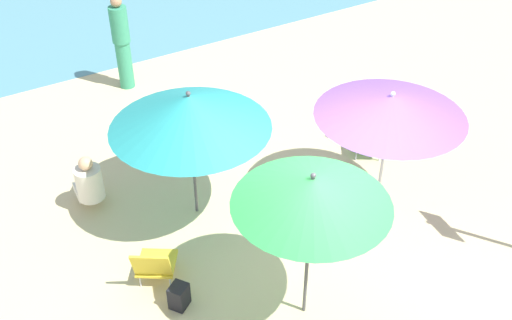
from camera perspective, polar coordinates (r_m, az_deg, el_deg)
ground_plane at (r=7.78m, az=6.40°, el=-8.81°), size 40.00×40.00×0.00m
umbrella_green at (r=5.92m, az=5.31°, el=-2.96°), size 1.62×1.62×1.98m
umbrella_purple at (r=7.67m, az=12.62°, el=4.99°), size 1.91×1.91×1.81m
umbrella_teal at (r=7.45m, az=-6.28°, el=4.55°), size 2.04×2.04×1.88m
beach_chair_a at (r=9.47m, az=10.44°, el=2.59°), size 0.67×0.70×0.63m
beach_chair_b at (r=7.29m, az=-9.55°, el=-9.69°), size 0.68×0.71×0.63m
person_a at (r=11.06m, az=-12.53°, el=10.74°), size 0.31×0.31×1.72m
person_b at (r=8.46m, az=-15.45°, el=-2.11°), size 0.38×0.58×0.87m
beach_bag at (r=7.12m, az=-7.26°, el=-12.60°), size 0.28×0.27×0.31m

